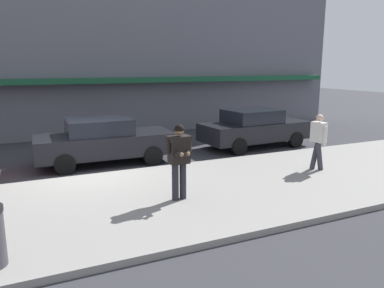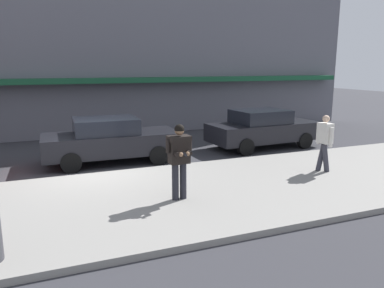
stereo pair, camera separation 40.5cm
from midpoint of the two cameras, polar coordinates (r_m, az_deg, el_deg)
name	(u,v)px [view 2 (the right image)]	position (r m, az deg, el deg)	size (l,w,h in m)	color
ground_plane	(93,175)	(11.69, -13.85, -4.67)	(80.00, 80.00, 0.00)	#333338
sidewalk	(151,199)	(9.21, -5.00, -8.41)	(32.00, 5.30, 0.14)	gray
curb_paint_line	(126,171)	(11.91, -9.12, -4.16)	(28.00, 0.12, 0.01)	silver
storefront_facade	(84,8)	(19.97, -15.53, 19.32)	(28.00, 4.70, 12.02)	slate
parked_sedan_mid	(110,140)	(12.94, -11.44, 0.63)	(4.54, 2.01, 1.54)	black
parked_sedan_far	(263,128)	(15.33, 11.48, 2.35)	(4.60, 2.12, 1.54)	black
man_texting_on_phone	(179,154)	(8.68, -0.62, -1.49)	(0.65, 0.60, 1.81)	#23232B
pedestrian_in_light_coat	(325,140)	(11.82, 20.48, 0.63)	(0.34, 0.60, 1.70)	#33333D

